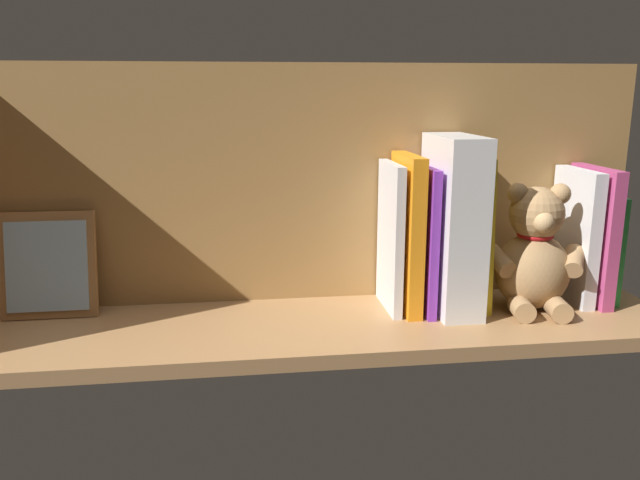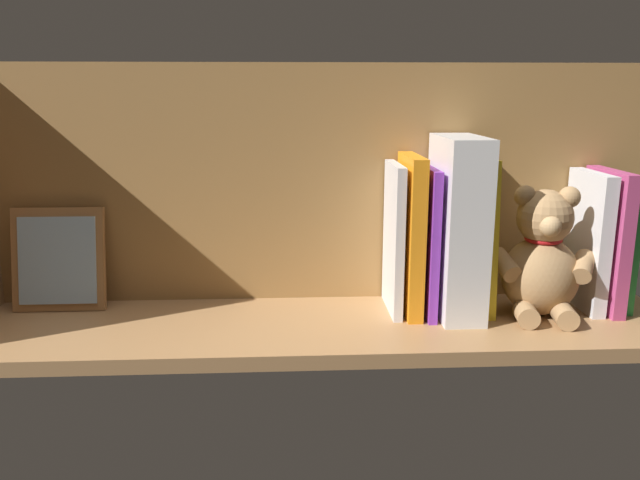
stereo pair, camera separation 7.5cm
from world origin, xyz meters
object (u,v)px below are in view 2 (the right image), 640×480
at_px(teddy_bear, 542,259).
at_px(dictionary_thick_white, 457,227).
at_px(book_0, 616,252).
at_px(picture_frame_leaning, 59,259).

bearing_deg(teddy_bear, dictionary_thick_white, 1.34).
bearing_deg(book_0, dictionary_thick_white, 4.42).
relative_size(book_0, picture_frame_leaning, 1.08).
distance_m(teddy_bear, dictionary_thick_white, 0.14).
bearing_deg(dictionary_thick_white, book_0, -175.58).
relative_size(teddy_bear, picture_frame_leaning, 1.24).
xyz_separation_m(teddy_bear, dictionary_thick_white, (0.13, -0.02, 0.05)).
bearing_deg(book_0, teddy_bear, 15.96).
height_order(teddy_bear, picture_frame_leaning, teddy_bear).
xyz_separation_m(dictionary_thick_white, picture_frame_leaning, (0.63, -0.05, -0.06)).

